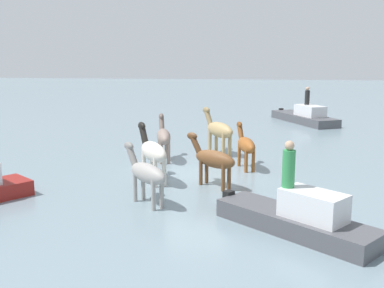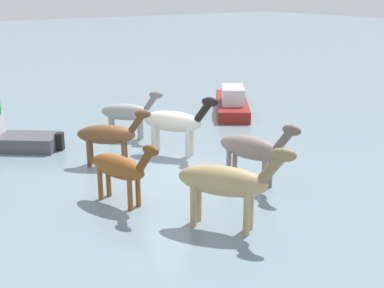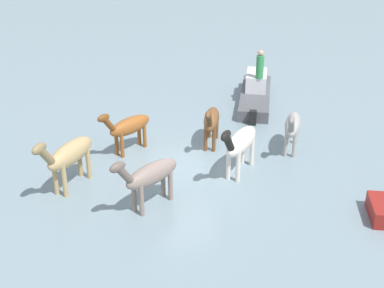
% 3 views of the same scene
% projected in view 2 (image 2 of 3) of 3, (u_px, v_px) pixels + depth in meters
% --- Properties ---
extents(ground_plane, '(144.68, 144.68, 0.00)m').
position_uv_depth(ground_plane, '(160.00, 174.00, 14.61)').
color(ground_plane, gray).
extents(horse_dark_mare, '(2.45, 1.07, 1.90)m').
position_uv_depth(horse_dark_mare, '(253.00, 148.00, 13.50)').
color(horse_dark_mare, gray).
rests_on(horse_dark_mare, ground_plane).
extents(horse_dun_straggler, '(2.40, 1.83, 2.05)m').
position_uv_depth(horse_dun_straggler, '(226.00, 182.00, 10.98)').
color(horse_dun_straggler, tan).
rests_on(horse_dun_straggler, ground_plane).
extents(horse_mid_herd, '(1.86, 1.84, 1.77)m').
position_uv_depth(horse_mid_herd, '(128.00, 112.00, 17.70)').
color(horse_mid_herd, '#9E9993').
rests_on(horse_mid_herd, ground_plane).
extents(horse_gray_outer, '(2.25, 1.01, 1.75)m').
position_uv_depth(horse_gray_outer, '(120.00, 168.00, 12.31)').
color(horse_gray_outer, brown).
rests_on(horse_gray_outer, ground_plane).
extents(horse_rear_stallion, '(1.70, 1.99, 1.77)m').
position_uv_depth(horse_rear_stallion, '(109.00, 135.00, 15.01)').
color(horse_rear_stallion, brown).
rests_on(horse_rear_stallion, ground_plane).
extents(horse_chestnut_trailing, '(2.39, 1.72, 2.00)m').
position_uv_depth(horse_chestnut_trailing, '(175.00, 122.00, 15.93)').
color(horse_chestnut_trailing, silver).
rests_on(horse_chestnut_trailing, ground_plane).
extents(boat_dinghy_port, '(4.46, 3.81, 1.34)m').
position_uv_depth(boat_dinghy_port, '(232.00, 104.00, 21.79)').
color(boat_dinghy_port, maroon).
rests_on(boat_dinghy_port, ground_plane).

